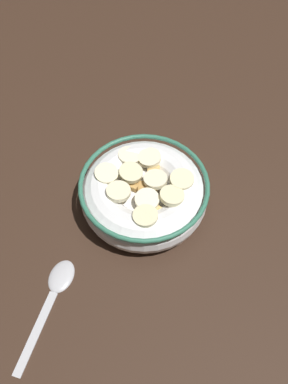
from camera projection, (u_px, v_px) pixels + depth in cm
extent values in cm
cube|color=#332116|center=(144.00, 208.00, 55.56)|extent=(127.95, 127.95, 2.00)
cylinder|color=white|center=(144.00, 203.00, 54.48)|extent=(9.09, 9.09, 0.60)
torus|color=white|center=(144.00, 194.00, 52.62)|extent=(16.52, 16.52, 5.08)
torus|color=#337259|center=(144.00, 184.00, 50.76)|extent=(16.62, 16.62, 0.60)
cylinder|color=white|center=(144.00, 190.00, 51.89)|extent=(13.47, 13.47, 0.40)
cube|color=#AD7F42|center=(109.00, 174.00, 52.48)|extent=(2.00, 2.04, 0.87)
cube|color=tan|center=(153.00, 171.00, 52.72)|extent=(2.12, 2.11, 0.77)
cube|color=tan|center=(159.00, 210.00, 49.65)|extent=(2.14, 2.15, 0.78)
cube|color=tan|center=(112.00, 203.00, 50.05)|extent=(1.99, 2.03, 0.83)
cube|color=tan|center=(116.00, 159.00, 53.90)|extent=(2.02, 2.01, 0.73)
cube|color=#AD7F42|center=(151.00, 198.00, 50.42)|extent=(1.63, 1.63, 0.69)
cube|color=tan|center=(131.00, 170.00, 52.93)|extent=(1.85, 1.79, 0.89)
cube|color=#B78947|center=(133.00, 185.00, 51.63)|extent=(2.19, 2.18, 0.80)
cube|color=tan|center=(158.00, 164.00, 53.73)|extent=(1.94, 1.95, 0.72)
cube|color=#AD7F42|center=(142.00, 191.00, 51.03)|extent=(2.04, 2.02, 0.76)
cube|color=tan|center=(147.00, 209.00, 49.75)|extent=(2.18, 2.18, 0.73)
cube|color=#B78947|center=(154.00, 181.00, 51.90)|extent=(2.17, 2.15, 0.88)
cube|color=tan|center=(174.00, 162.00, 53.76)|extent=(1.64, 1.62, 0.73)
cube|color=tan|center=(177.00, 209.00, 49.49)|extent=(2.11, 2.06, 0.91)
cube|color=tan|center=(185.00, 181.00, 51.77)|extent=(2.02, 2.00, 0.75)
cylinder|color=beige|center=(131.00, 173.00, 51.33)|extent=(3.45, 3.43, 1.10)
cylinder|color=beige|center=(145.00, 216.00, 47.80)|extent=(3.29, 3.30, 0.84)
cylinder|color=#F9EFC6|center=(155.00, 178.00, 51.04)|extent=(4.30, 4.34, 1.13)
cylinder|color=#F4EABC|center=(120.00, 194.00, 49.50)|extent=(4.34, 4.33, 0.89)
cylinder|color=#F4EABC|center=(107.00, 174.00, 51.37)|extent=(3.69, 3.70, 1.14)
cylinder|color=#F9EFC6|center=(147.00, 200.00, 49.55)|extent=(4.01, 4.04, 0.90)
cylinder|color=beige|center=(172.00, 196.00, 49.31)|extent=(4.22, 4.21, 1.15)
cylinder|color=#F9EFC6|center=(150.00, 158.00, 53.12)|extent=(3.33, 3.32, 0.95)
cylinder|color=#F9EFC6|center=(130.00, 156.00, 53.35)|extent=(3.54, 3.51, 1.07)
cylinder|color=beige|center=(182.00, 179.00, 50.70)|extent=(3.49, 3.50, 0.86)
ellipsoid|color=#B7B7BC|center=(61.00, 275.00, 48.64)|extent=(5.03, 5.20, 0.80)
cube|color=#B7B7BC|center=(36.00, 332.00, 45.10)|extent=(6.98, 8.07, 0.36)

